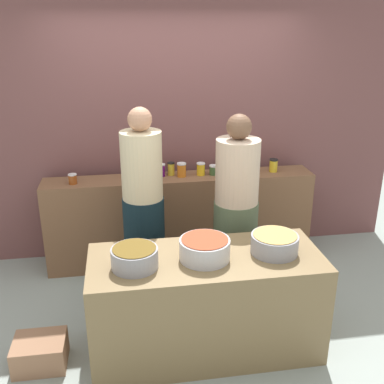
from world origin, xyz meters
name	(u,v)px	position (x,y,z in m)	size (l,w,h in m)	color
ground	(199,323)	(0.00, 0.00, 0.00)	(12.00, 12.00, 0.00)	gray
storefront_wall	(175,113)	(0.00, 1.45, 1.50)	(4.80, 0.12, 3.00)	brown
display_shelf	(180,219)	(0.00, 1.10, 0.47)	(2.70, 0.36, 0.93)	brown
prep_table	(206,303)	(0.00, -0.30, 0.40)	(1.70, 0.70, 0.79)	brown
preserve_jar_0	(73,179)	(-1.03, 1.05, 0.98)	(0.08, 0.08, 0.10)	#8E4117
preserve_jar_1	(137,173)	(-0.43, 1.08, 1.00)	(0.08, 0.08, 0.13)	#A4280D
preserve_jar_2	(151,171)	(-0.28, 1.15, 0.99)	(0.08, 0.08, 0.11)	yellow
preserve_jar_3	(162,170)	(-0.18, 1.14, 1.00)	(0.07, 0.07, 0.13)	#51105D
preserve_jar_4	(171,169)	(-0.08, 1.17, 1.00)	(0.07, 0.07, 0.13)	gold
preserve_jar_5	(182,170)	(0.02, 1.10, 1.00)	(0.09, 0.09, 0.14)	orange
preserve_jar_6	(201,169)	(0.21, 1.12, 1.00)	(0.09, 0.09, 0.13)	yellow
preserve_jar_7	(213,170)	(0.34, 1.10, 0.98)	(0.08, 0.08, 0.10)	#3A5930
preserve_jar_8	(249,167)	(0.70, 1.08, 1.01)	(0.08, 0.08, 0.14)	gold
preserve_jar_9	(273,165)	(0.97, 1.11, 1.00)	(0.09, 0.09, 0.13)	gold
cooking_pot_left	(135,258)	(-0.51, -0.36, 0.86)	(0.33, 0.33, 0.15)	gray
cooking_pot_center	(205,249)	(-0.02, -0.32, 0.87)	(0.36, 0.36, 0.16)	#B7B7BC
cooking_pot_right	(274,244)	(0.51, -0.31, 0.86)	(0.35, 0.35, 0.14)	gray
cook_with_tongs	(144,215)	(-0.40, 0.53, 0.79)	(0.36, 0.36, 1.74)	black
cook_in_cap	(236,218)	(0.40, 0.41, 0.76)	(0.39, 0.39, 1.68)	#505F43
bread_crate	(40,353)	(-1.24, -0.30, 0.11)	(0.37, 0.31, 0.21)	#8F664A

